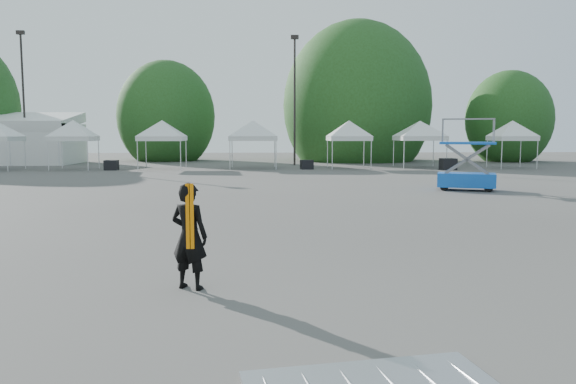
{
  "coord_description": "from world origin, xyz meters",
  "views": [
    {
      "loc": [
        0.27,
        -11.09,
        2.45
      ],
      "look_at": [
        0.84,
        -0.14,
        1.3
      ],
      "focal_mm": 35.0,
      "sensor_mm": 36.0,
      "label": 1
    }
  ],
  "objects": [
    {
      "name": "tent_c",
      "position": [
        -12.18,
        27.46,
        3.06
      ],
      "size": [
        3.87,
        3.87,
        3.88
      ],
      "color": "silver",
      "rests_on": "ground"
    },
    {
      "name": "man",
      "position": [
        -0.83,
        -2.35,
        0.85
      ],
      "size": [
        0.73,
        0.62,
        1.69
      ],
      "rotation": [
        0.0,
        0.0,
        2.72
      ],
      "color": "black",
      "rests_on": "ground"
    },
    {
      "name": "crate_west",
      "position": [
        -9.57,
        26.8,
        0.33
      ],
      "size": [
        0.88,
        0.71,
        0.66
      ],
      "primitive_type": "cube",
      "rotation": [
        0.0,
        0.0,
        -0.06
      ],
      "color": "black",
      "rests_on": "ground"
    },
    {
      "name": "tent_f",
      "position": [
        6.53,
        27.86,
        3.06
      ],
      "size": [
        4.03,
        4.03,
        3.88
      ],
      "color": "silver",
      "rests_on": "ground"
    },
    {
      "name": "crate_east",
      "position": [
        12.93,
        25.87,
        0.39
      ],
      "size": [
        1.06,
        0.87,
        0.77
      ],
      "primitive_type": "cube",
      "rotation": [
        0.0,
        0.0,
        0.1
      ],
      "color": "black",
      "rests_on": "ground"
    },
    {
      "name": "tree_mid_w",
      "position": [
        -8.0,
        40.0,
        3.93
      ],
      "size": [
        4.16,
        4.16,
        6.33
      ],
      "color": "#382314",
      "rests_on": "ground"
    },
    {
      "name": "tree_far_e",
      "position": [
        22.0,
        37.0,
        3.63
      ],
      "size": [
        3.84,
        3.84,
        5.84
      ],
      "color": "#382314",
      "rests_on": "ground"
    },
    {
      "name": "crate_mid",
      "position": [
        3.52,
        26.98,
        0.32
      ],
      "size": [
        0.92,
        0.77,
        0.63
      ],
      "primitive_type": "cube",
      "rotation": [
        0.0,
        0.0,
        0.19
      ],
      "color": "black",
      "rests_on": "ground"
    },
    {
      "name": "scissor_lift",
      "position": [
        9.18,
        12.52,
        1.55
      ],
      "size": [
        2.64,
        1.94,
        3.07
      ],
      "rotation": [
        0.0,
        0.0,
        -0.35
      ],
      "color": "#0D3FB1",
      "rests_on": "ground"
    },
    {
      "name": "ground",
      "position": [
        0.0,
        0.0,
        0.0
      ],
      "size": [
        120.0,
        120.0,
        0.0
      ],
      "primitive_type": "plane",
      "color": "#474442",
      "rests_on": "ground"
    },
    {
      "name": "tent_h",
      "position": [
        17.97,
        27.45,
        3.06
      ],
      "size": [
        3.79,
        3.79,
        3.88
      ],
      "color": "silver",
      "rests_on": "ground"
    },
    {
      "name": "light_pole_west",
      "position": [
        -18.0,
        34.0,
        5.77
      ],
      "size": [
        0.6,
        0.25,
        10.3
      ],
      "color": "black",
      "rests_on": "ground"
    },
    {
      "name": "light_pole_east",
      "position": [
        3.0,
        32.0,
        5.52
      ],
      "size": [
        0.6,
        0.25,
        9.8
      ],
      "color": "black",
      "rests_on": "ground"
    },
    {
      "name": "tent_e",
      "position": [
        -0.13,
        28.25,
        3.06
      ],
      "size": [
        4.66,
        4.66,
        3.88
      ],
      "color": "silver",
      "rests_on": "ground"
    },
    {
      "name": "tent_g",
      "position": [
        11.76,
        28.65,
        3.06
      ],
      "size": [
        4.53,
        4.53,
        3.88
      ],
      "color": "silver",
      "rests_on": "ground"
    },
    {
      "name": "tree_mid_e",
      "position": [
        9.0,
        39.0,
        4.84
      ],
      "size": [
        5.12,
        5.12,
        7.79
      ],
      "color": "#382314",
      "rests_on": "ground"
    },
    {
      "name": "tent_d",
      "position": [
        -6.34,
        27.87,
        3.06
      ],
      "size": [
        4.28,
        4.28,
        3.88
      ],
      "color": "silver",
      "rests_on": "ground"
    }
  ]
}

